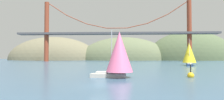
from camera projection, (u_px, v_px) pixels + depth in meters
The scene contains 8 objects.
ground_plane at pixel (99, 85), 23.35m from camera, with size 360.00×360.00×0.00m, color #385670.
headland_center at pixel (124, 60), 157.90m from camera, with size 76.27×44.00×38.16m, color #5B6647.
headland_left at pixel (54, 60), 160.76m from camera, with size 77.07×44.00×39.23m, color #6B664C.
headland_right at pixel (190, 60), 155.28m from camera, with size 72.00×44.00×47.76m, color #4C5B3D.
suspension_bridge at pixel (117, 32), 118.75m from camera, with size 126.24×6.00×38.40m.
sailboat_pink_spinnaker at pixel (119, 53), 31.81m from camera, with size 7.35×4.81×8.11m.
sailboat_yellow_sail at pixel (189, 53), 71.01m from camera, with size 6.18×9.18×10.03m.
channel_buoy at pixel (191, 75), 32.16m from camera, with size 1.10×1.10×2.64m.
Camera 1 is at (2.68, -23.37, 3.72)m, focal length 30.19 mm.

